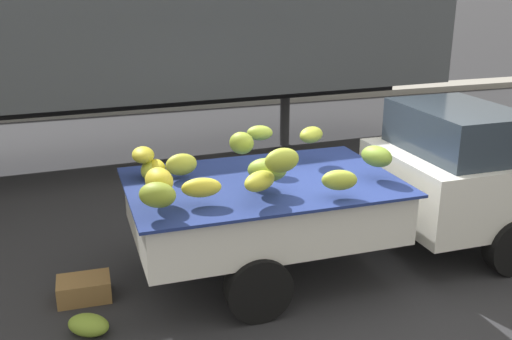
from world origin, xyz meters
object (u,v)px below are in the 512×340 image
produce_crate (84,289)px  semi_trailer (93,12)px  fallen_banana_bunch_near_tailgate (89,325)px  pickup_truck (419,180)px

produce_crate → semi_trailer: bearing=82.7°
semi_trailer → produce_crate: size_ratio=23.27×
fallen_banana_bunch_near_tailgate → produce_crate: bearing=90.5°
fallen_banana_bunch_near_tailgate → semi_trailer: bearing=83.7°
semi_trailer → fallen_banana_bunch_near_tailgate: (-0.57, -5.15, -2.44)m
fallen_banana_bunch_near_tailgate → produce_crate: size_ratio=0.76×
pickup_truck → produce_crate: bearing=178.7°
pickup_truck → semi_trailer: 5.82m
fallen_banana_bunch_near_tailgate → produce_crate: 0.65m
pickup_truck → semi_trailer: semi_trailer is taller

